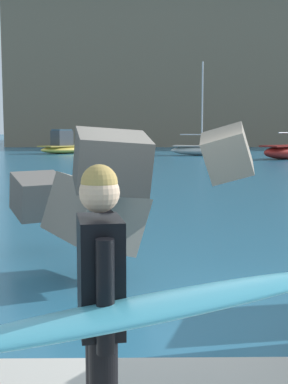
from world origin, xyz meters
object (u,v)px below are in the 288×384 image
(surfer_with_board, at_px, (109,311))
(station_building_east, at_px, (162,18))
(station_building_central, at_px, (208,11))
(boat_near_centre, at_px, (65,146))
(boat_mid_right, at_px, (288,151))
(boat_near_left, at_px, (207,150))

(surfer_with_board, bearing_deg, station_building_east, 87.24)
(station_building_central, distance_m, station_building_east, 8.01)
(boat_near_centre, relative_size, boat_mid_right, 0.81)
(surfer_with_board, distance_m, boat_near_left, 41.48)
(boat_near_left, relative_size, boat_mid_right, 1.16)
(boat_mid_right, bearing_deg, boat_near_left, 135.68)
(boat_near_left, distance_m, boat_mid_right, 7.24)
(surfer_with_board, xyz_separation_m, boat_near_centre, (-6.28, 45.11, -0.64))
(boat_near_centre, xyz_separation_m, boat_mid_right, (17.37, -9.11, -0.07))
(station_building_central, bearing_deg, boat_near_centre, -112.35)
(boat_near_centre, distance_m, station_building_central, 53.07)
(station_building_east, bearing_deg, boat_near_centre, -102.91)
(boat_near_left, distance_m, station_building_east, 54.89)
(surfer_with_board, bearing_deg, boat_mid_right, 72.88)
(boat_near_centre, bearing_deg, surfer_with_board, -82.07)
(boat_near_centre, height_order, boat_mid_right, boat_mid_right)
(boat_near_centre, bearing_deg, boat_near_left, -18.41)
(boat_near_left, bearing_deg, surfer_with_board, -98.19)
(boat_mid_right, bearing_deg, station_building_central, 88.81)
(surfer_with_board, bearing_deg, boat_near_left, 81.81)
(surfer_with_board, xyz_separation_m, boat_mid_right, (11.08, 36.00, -0.71))
(surfer_with_board, relative_size, boat_near_centre, 0.40)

